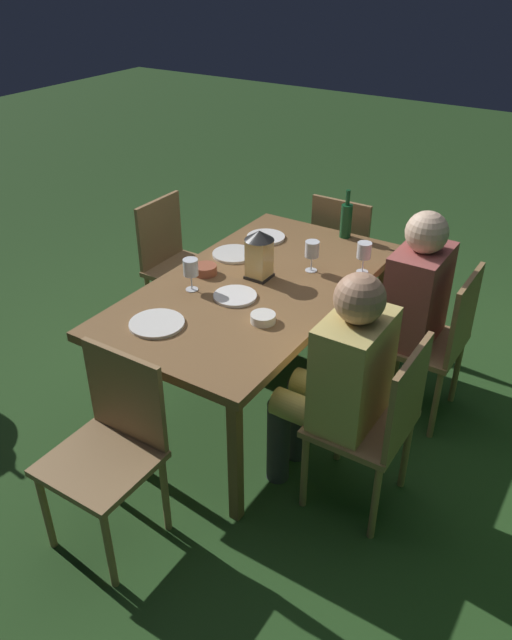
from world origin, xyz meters
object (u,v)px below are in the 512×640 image
object	(u,v)px
chair_side_right_b	(377,420)
green_bottle_on_table	(346,220)
chair_head_far	(110,444)
plate_b	(234,254)
chair_side_right_a	(436,338)
plate_a	(157,324)
bowl_bread	(205,269)
person_in_rust	(404,302)
wine_glass_c	(191,269)
person_in_mustard	(338,377)
wine_glass_a	(364,252)
wine_glass_b	(312,251)
plate_c	(235,296)
plate_d	(266,237)
chair_head_near	(346,250)
chair_side_left_a	(176,260)
dining_table	(256,293)
lantern_centerpiece	(259,252)
bowl_olives	(263,318)

from	to	relation	value
chair_side_right_b	green_bottle_on_table	size ratio (longest dim) A/B	3.00
chair_head_far	plate_b	world-z (taller)	chair_head_far
chair_side_right_a	plate_a	size ratio (longest dim) A/B	3.40
chair_side_right_a	bowl_bread	world-z (taller)	chair_side_right_a
person_in_rust	wine_glass_c	size ratio (longest dim) A/B	6.80
person_in_mustard	wine_glass_a	bearing A→B (deg)	-162.18
wine_glass_b	plate_c	bearing A→B (deg)	-20.97
plate_d	plate_c	bearing A→B (deg)	19.83
plate_a	chair_head_far	bearing A→B (deg)	17.81
chair_head_near	chair_side_left_a	world-z (taller)	same
person_in_rust	chair_head_near	size ratio (longest dim) A/B	1.32
person_in_rust	plate_d	size ratio (longest dim) A/B	5.07
wine_glass_b	bowl_bread	world-z (taller)	wine_glass_b
green_bottle_on_table	plate_a	world-z (taller)	green_bottle_on_table
person_in_mustard	plate_a	distance (m)	0.86
wine_glass_b	green_bottle_on_table	bearing A→B (deg)	-175.20
person_in_mustard	wine_glass_c	world-z (taller)	person_in_mustard
chair_side_right_a	plate_d	size ratio (longest dim) A/B	3.84
wine_glass_c	chair_side_right_a	bearing A→B (deg)	119.24
chair_side_right_b	plate_d	distance (m)	1.46
person_in_rust	chair_head_near	distance (m)	0.99
chair_side_right_b	wine_glass_a	bearing A→B (deg)	-150.55
chair_head_near	plate_d	world-z (taller)	chair_head_near
chair_side_right_b	plate_a	distance (m)	1.08
green_bottle_on_table	chair_side_right_a	bearing A→B (deg)	61.16
plate_d	plate_a	bearing A→B (deg)	4.85
dining_table	chair_side_left_a	bearing A→B (deg)	-114.18
plate_c	wine_glass_a	bearing A→B (deg)	145.11
chair_side_left_a	plate_a	xyz separation A→B (m)	(0.97, 0.69, 0.25)
wine_glass_c	bowl_bread	size ratio (longest dim) A/B	1.37
wine_glass_b	chair_side_right_b	bearing A→B (deg)	45.85
bowl_bread	plate_d	bearing A→B (deg)	177.44
chair_side_right_a	lantern_centerpiece	world-z (taller)	lantern_centerpiece
lantern_centerpiece	wine_glass_a	size ratio (longest dim) A/B	1.57
wine_glass_c	plate_b	distance (m)	0.47
wine_glass_b	plate_b	size ratio (longest dim) A/B	0.71
bowl_olives	bowl_bread	bearing A→B (deg)	-115.87
bowl_bread	wine_glass_a	bearing A→B (deg)	124.09
person_in_rust	bowl_bread	xyz separation A→B (m)	(0.44, -0.95, 0.12)
chair_head_near	plate_a	size ratio (longest dim) A/B	3.40
wine_glass_b	chair_side_right_a	bearing A→B (deg)	98.29
wine_glass_b	bowl_olives	size ratio (longest dim) A/B	1.43
chair_side_right_a	bowl_olives	world-z (taller)	chair_side_right_a
lantern_centerpiece	wine_glass_a	xyz separation A→B (m)	(-0.35, 0.43, -0.03)
chair_side_right_a	plate_c	bearing A→B (deg)	-57.02
dining_table	chair_side_right_a	size ratio (longest dim) A/B	1.97
chair_side_right_a	chair_head_near	xyz separation A→B (m)	(-0.72, -0.86, 0.00)
green_bottle_on_table	wine_glass_c	distance (m)	1.08
green_bottle_on_table	chair_head_far	bearing A→B (deg)	-3.79
lantern_centerpiece	green_bottle_on_table	size ratio (longest dim) A/B	0.91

